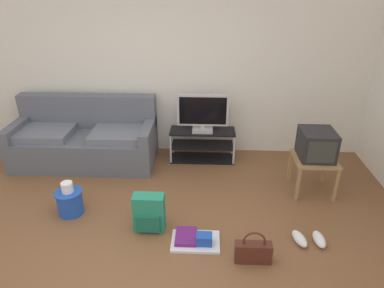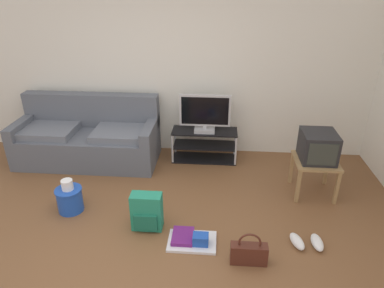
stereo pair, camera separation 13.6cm
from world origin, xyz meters
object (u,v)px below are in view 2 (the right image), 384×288
at_px(couch, 88,138).
at_px(backpack, 147,212).
at_px(sneakers_pair, 307,242).
at_px(flat_tv, 205,114).
at_px(cleaning_bucket, 70,198).
at_px(handbag, 249,253).
at_px(floor_tray, 192,240).
at_px(tv_stand, 204,145).
at_px(side_table, 315,165).
at_px(crt_tv, 318,146).

height_order(couch, backpack, couch).
bearing_deg(sneakers_pair, flat_tv, 122.84).
relative_size(backpack, cleaning_bucket, 1.04).
bearing_deg(sneakers_pair, couch, 149.86).
height_order(couch, handbag, couch).
height_order(backpack, floor_tray, backpack).
relative_size(tv_stand, backpack, 2.22).
bearing_deg(sneakers_pair, cleaning_bucket, 171.63).
height_order(handbag, floor_tray, handbag).
height_order(cleaning_bucket, sneakers_pair, cleaning_bucket).
relative_size(couch, cleaning_bucket, 4.93).
height_order(couch, side_table, couch).
xyz_separation_m(flat_tv, crt_tv, (1.40, -0.75, -0.09)).
xyz_separation_m(handbag, cleaning_bucket, (-2.03, 0.67, 0.05)).
bearing_deg(sneakers_pair, floor_tray, -177.24).
xyz_separation_m(couch, floor_tray, (1.66, -1.71, -0.30)).
bearing_deg(crt_tv, couch, 168.40).
bearing_deg(tv_stand, flat_tv, -90.00).
distance_m(side_table, crt_tv, 0.25).
xyz_separation_m(flat_tv, handbag, (0.53, -2.05, -0.62)).
bearing_deg(handbag, flat_tv, 104.39).
distance_m(couch, handbag, 2.96).
distance_m(crt_tv, sneakers_pair, 1.21).
height_order(tv_stand, sneakers_pair, tv_stand).
distance_m(backpack, sneakers_pair, 1.69).
xyz_separation_m(flat_tv, floor_tray, (-0.04, -1.82, -0.70)).
distance_m(flat_tv, backpack, 1.79).
bearing_deg(handbag, floor_tray, 158.05).
bearing_deg(side_table, couch, 168.11).
xyz_separation_m(couch, handbag, (2.23, -1.94, -0.22)).
bearing_deg(tv_stand, handbag, -75.76).
relative_size(handbag, cleaning_bucket, 0.86).
height_order(flat_tv, backpack, flat_tv).
bearing_deg(crt_tv, handbag, -123.96).
bearing_deg(couch, side_table, -11.89).
height_order(backpack, handbag, backpack).
distance_m(tv_stand, cleaning_bucket, 2.05).
bearing_deg(flat_tv, couch, -176.12).
relative_size(flat_tv, floor_tray, 1.45).
bearing_deg(floor_tray, handbag, -21.95).
bearing_deg(flat_tv, floor_tray, -91.26).
bearing_deg(handbag, sneakers_pair, 24.93).
bearing_deg(sneakers_pair, crt_tv, 75.56).
height_order(couch, cleaning_bucket, couch).
xyz_separation_m(crt_tv, floor_tray, (-1.44, -1.07, -0.61)).
xyz_separation_m(side_table, handbag, (-0.87, -1.28, -0.27)).
distance_m(backpack, floor_tray, 0.56).
distance_m(couch, side_table, 3.17).
xyz_separation_m(couch, backpack, (1.16, -1.50, -0.14)).
bearing_deg(flat_tv, backpack, -108.42).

